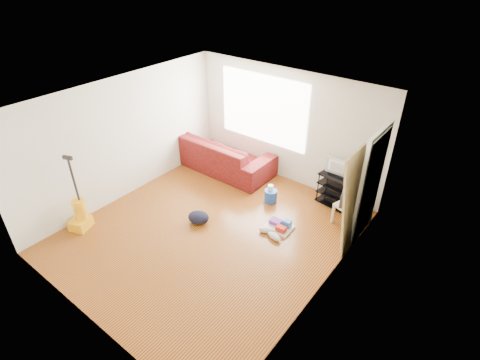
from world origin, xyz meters
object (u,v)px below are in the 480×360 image
Objects in this scene: side_table at (352,208)px; vacuum at (80,215)px; bucket at (270,201)px; cleaning_tray at (280,226)px; tv_stand at (335,190)px; backpack at (199,222)px; sofa at (220,167)px.

vacuum is (-3.95, -3.20, -0.08)m from side_table.
bucket is 0.50× the size of cleaning_tray.
cleaning_tray is at bearing 16.25° from vacuum.
tv_stand is 1.11× the size of side_table.
vacuum is (-1.64, -1.45, 0.28)m from backpack.
vacuum reaches higher than backpack.
side_table is at bearing 44.13° from cleaning_tray.
sofa is at bearing 177.76° from side_table.
vacuum is (-2.33, -2.89, 0.28)m from bucket.
backpack is at bearing -142.99° from side_table.
vacuum reaches higher than sofa.
side_table reaches higher than cleaning_tray.
tv_stand reaches higher than bucket.
sofa is 1.76× the size of vacuum.
bucket is at bearing -137.25° from tv_stand.
sofa is 3.69× the size of tv_stand.
sofa is 6.49× the size of backpack.
tv_stand is (2.84, 0.27, 0.34)m from sofa.
backpack is (1.07, -1.88, 0.00)m from sofa.
bucket is at bearing 42.97° from backpack.
side_table reaches higher than backpack.
cleaning_tray is 3.73m from vacuum.
sofa is 2.63m from cleaning_tray.
vacuum is at bearing -128.96° from bucket.
bucket is (-1.62, -0.31, -0.36)m from side_table.
backpack is at bearing 20.76° from vacuum.
tv_stand is 2.80m from backpack.
vacuum reaches higher than tv_stand.
side_table is 2.92m from backpack.
sofa is 5.08× the size of cleaning_tray.
sofa is 2.16m from backpack.
vacuum reaches higher than side_table.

